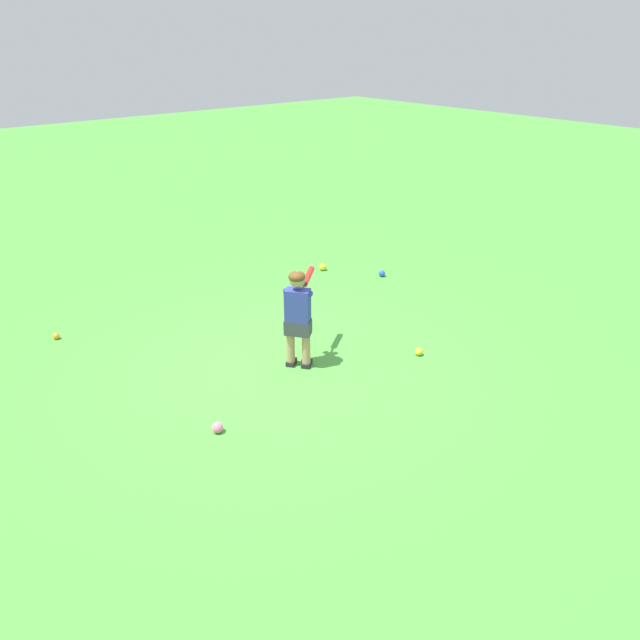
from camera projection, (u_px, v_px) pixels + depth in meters
name	position (u px, v px, depth m)	size (l,w,h in m)	color
ground_plane	(277.00, 368.00, 6.64)	(40.00, 40.00, 0.00)	#479338
child_batter	(298.00, 309.00, 6.43)	(0.58, 0.68, 1.08)	#232328
play_ball_near_batter	(218.00, 428.00, 5.57)	(0.10, 0.10, 0.10)	pink
play_ball_behind_batter	(419.00, 352.00, 6.88)	(0.09, 0.09, 0.09)	yellow
play_ball_center_lawn	(323.00, 267.00, 9.27)	(0.10, 0.10, 0.10)	yellow
play_ball_far_right	(382.00, 273.00, 9.04)	(0.09, 0.09, 0.09)	blue
play_ball_by_bucket	(56.00, 336.00, 7.23)	(0.08, 0.08, 0.08)	orange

